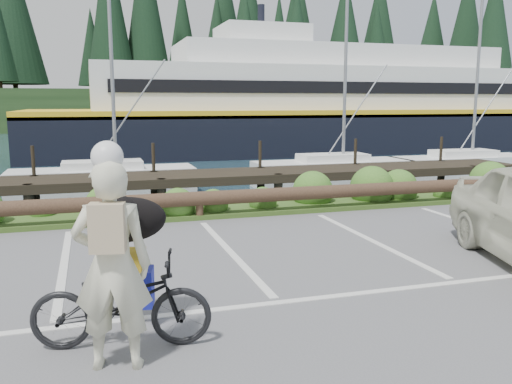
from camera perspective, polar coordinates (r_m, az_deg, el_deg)
ground at (r=7.18m, az=1.29°, el=-10.49°), size 72.00×72.00×0.00m
harbor_backdrop at (r=84.89m, az=-15.42°, el=7.49°), size 170.00×160.00×30.00m
vegetation_strip at (r=12.13m, az=-6.58°, el=-2.00°), size 34.00×1.60×0.10m
log_rail at (r=11.47m, az=-5.94°, el=-2.91°), size 32.00×0.30×0.60m
bicycle at (r=5.69m, az=-13.99°, el=-11.18°), size 1.88×0.97×0.94m
cyclist at (r=5.14m, az=-14.90°, el=-7.52°), size 0.79×0.60×1.95m
dog at (r=6.04m, az=-13.47°, el=-2.84°), size 0.58×0.92×0.49m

